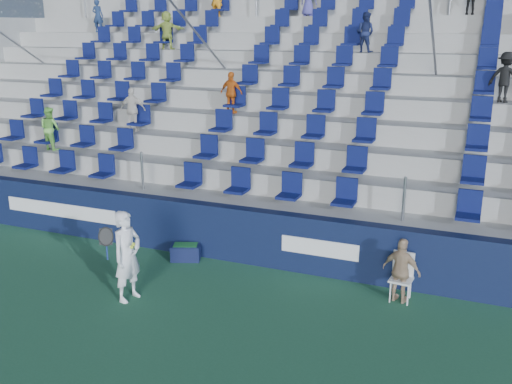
% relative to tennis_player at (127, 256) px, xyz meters
% --- Properties ---
extents(ground, '(70.00, 70.00, 0.00)m').
position_rel_tennis_player_xyz_m(ground, '(1.49, -0.71, -0.86)').
color(ground, '#2A6342').
rests_on(ground, ground).
extents(sponsor_wall, '(24.00, 0.32, 1.20)m').
position_rel_tennis_player_xyz_m(sponsor_wall, '(1.49, 2.44, -0.26)').
color(sponsor_wall, '#0F183A').
rests_on(sponsor_wall, ground).
extents(grandstand, '(24.00, 8.17, 6.63)m').
position_rel_tennis_player_xyz_m(grandstand, '(1.49, 7.54, 1.27)').
color(grandstand, '#9F9F9A').
rests_on(grandstand, ground).
extents(tennis_player, '(0.69, 0.69, 1.72)m').
position_rel_tennis_player_xyz_m(tennis_player, '(0.00, 0.00, 0.00)').
color(tennis_player, white).
rests_on(tennis_player, ground).
extents(line_judge_chair, '(0.43, 0.44, 0.90)m').
position_rel_tennis_player_xyz_m(line_judge_chair, '(4.68, 1.94, -0.35)').
color(line_judge_chair, white).
rests_on(line_judge_chair, ground).
extents(line_judge, '(0.77, 0.47, 1.23)m').
position_rel_tennis_player_xyz_m(line_judge, '(4.68, 1.79, -0.25)').
color(line_judge, tan).
rests_on(line_judge, ground).
extents(ball_bin, '(0.73, 0.60, 0.35)m').
position_rel_tennis_player_xyz_m(ball_bin, '(0.06, 2.04, -0.67)').
color(ball_bin, '#0F1638').
rests_on(ball_bin, ground).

